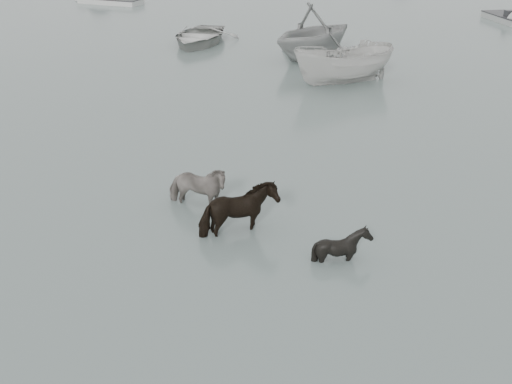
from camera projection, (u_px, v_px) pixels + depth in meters
ground at (234, 250)px, 13.87m from camera, size 140.00×140.00×0.00m
pony_pinto at (197, 181)px, 15.57m from camera, size 1.67×0.91×1.35m
pony_dark at (240, 205)px, 14.21m from camera, size 1.70×1.83×1.49m
pony_black at (343, 235)px, 13.30m from camera, size 1.21×1.13×1.13m
rowboat_lead at (198, 34)px, 33.00m from camera, size 4.26×5.42×1.02m
rowboat_trail at (315, 30)px, 29.59m from camera, size 6.06×6.45×2.72m
boat_small at (344, 63)px, 25.71m from camera, size 4.41×4.59×1.79m
skiff_mid at (508, 15)px, 39.05m from camera, size 4.05×5.20×0.75m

